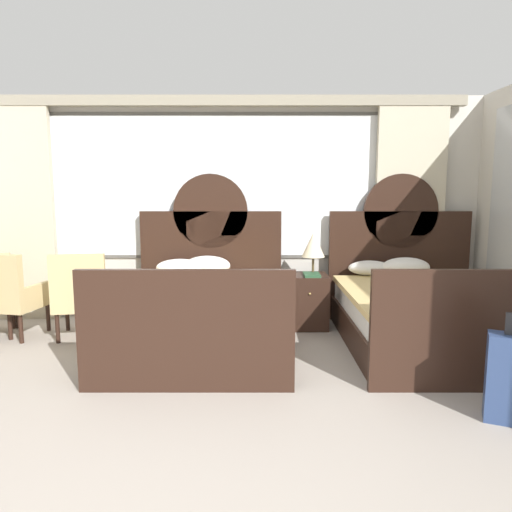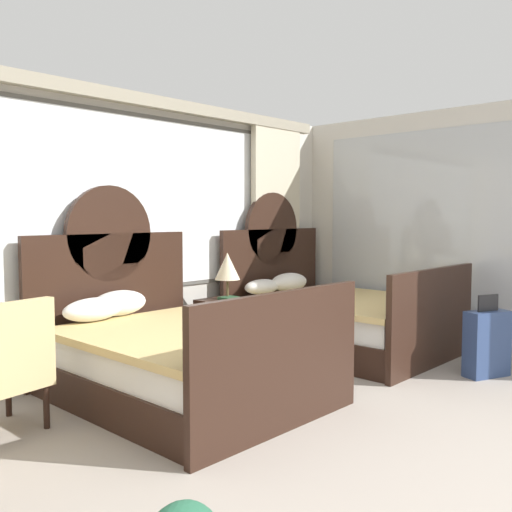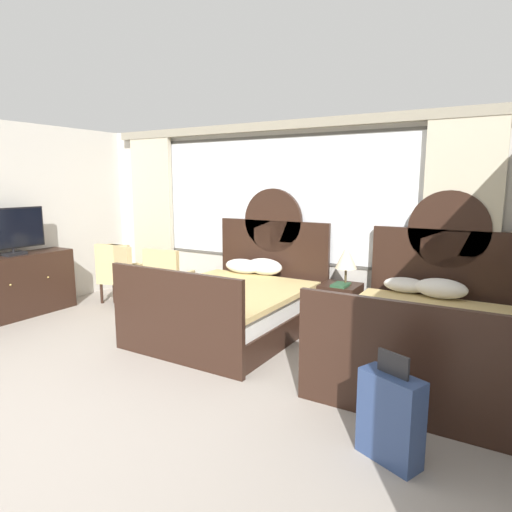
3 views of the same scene
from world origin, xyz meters
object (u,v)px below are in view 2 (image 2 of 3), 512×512
Objects in this scene: table_lamp_on_nightstand at (227,267)px; bed_near_mirror at (338,318)px; suitcase_on_floor at (487,343)px; nightstand_between_beds at (224,329)px; armchair_by_window_left at (3,365)px; bed_near_window at (178,355)px; book_on_nightstand at (232,299)px.

bed_near_mirror is at bearing -31.65° from table_lamp_on_nightstand.
table_lamp_on_nightstand is at bearing 116.47° from suitcase_on_floor.
bed_near_mirror is 1.32m from nightstand_between_beds.
bed_near_mirror reaches higher than nightstand_between_beds.
armchair_by_window_left is (-2.47, -0.41, 0.17)m from nightstand_between_beds.
bed_near_mirror is 2.82× the size of suitcase_on_floor.
bed_near_mirror is at bearing -30.11° from nightstand_between_beds.
bed_near_window reaches higher than table_lamp_on_nightstand.
book_on_nightstand is 2.50m from suitcase_on_floor.
bed_near_window is 1.51m from table_lamp_on_nightstand.
armchair_by_window_left is at bearing -172.73° from book_on_nightstand.
table_lamp_on_nightstand reaches higher than book_on_nightstand.
nightstand_between_beds is 0.65m from table_lamp_on_nightstand.
table_lamp_on_nightstand is (-1.08, 0.67, 0.61)m from bed_near_mirror.
nightstand_between_beds is at bearing 117.71° from suitcase_on_floor.
book_on_nightstand is at bearing 152.71° from bed_near_mirror.
bed_near_mirror is at bearing -0.04° from bed_near_window.
bed_near_window reaches higher than nightstand_between_beds.
book_on_nightstand is at bearing 25.66° from bed_near_window.
table_lamp_on_nightstand is at bearing 148.35° from bed_near_mirror.
armchair_by_window_left reaches higher than suitcase_on_floor.
nightstand_between_beds is at bearing -175.35° from table_lamp_on_nightstand.
table_lamp_on_nightstand reaches higher than nightstand_between_beds.
suitcase_on_floor reaches higher than nightstand_between_beds.
bed_near_mirror is at bearing -27.29° from book_on_nightstand.
nightstand_between_beds is 2.38× the size of book_on_nightstand.
table_lamp_on_nightstand reaches higher than armchair_by_window_left.
bed_near_window is at bearing -150.15° from nightstand_between_beds.
table_lamp_on_nightstand is 2.64m from suitcase_on_floor.
bed_near_mirror is (2.29, -0.00, -0.00)m from bed_near_window.
nightstand_between_beds is 2.58m from suitcase_on_floor.
bed_near_window is 1.34m from book_on_nightstand.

